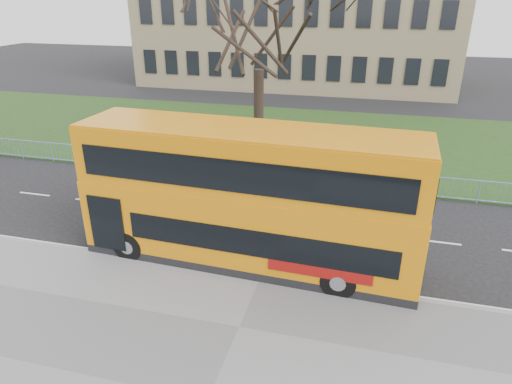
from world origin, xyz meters
TOP-DOWN VIEW (x-y plane):
  - ground at (0.00, 0.00)m, footprint 120.00×120.00m
  - kerb at (0.00, -1.55)m, footprint 80.00×0.20m
  - grass_verge at (0.00, 14.30)m, footprint 80.00×15.40m
  - guard_railing at (0.00, 6.60)m, footprint 40.00×0.12m
  - bare_tree at (-3.00, 10.00)m, footprint 8.16×8.16m
  - civic_building at (-5.00, 35.00)m, footprint 30.00×15.00m
  - yellow_bus at (-0.71, -0.51)m, footprint 11.47×3.22m

SIDE VIEW (x-z plane):
  - ground at x=0.00m, z-range 0.00..0.00m
  - grass_verge at x=0.00m, z-range 0.00..0.08m
  - kerb at x=0.00m, z-range 0.00..0.14m
  - guard_railing at x=0.00m, z-range 0.00..1.10m
  - yellow_bus at x=-0.71m, z-range 0.17..4.94m
  - bare_tree at x=-3.00m, z-range 0.08..11.73m
  - civic_building at x=-5.00m, z-range 0.00..14.00m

